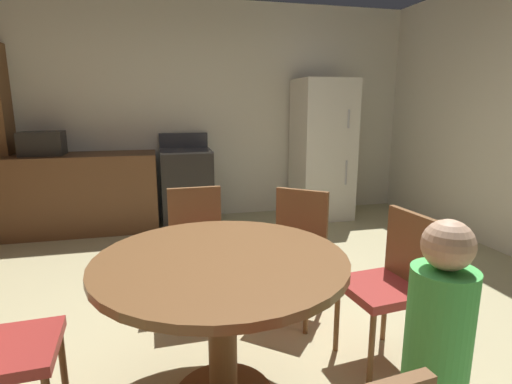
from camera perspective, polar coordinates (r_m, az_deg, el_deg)
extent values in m
plane|color=tan|center=(2.60, 1.27, -21.55)|extent=(14.00, 14.00, 0.00)
cube|color=silver|center=(5.26, -7.77, 11.19)|extent=(5.77, 0.12, 2.70)
cube|color=brown|center=(5.04, -25.23, -0.26)|extent=(1.99, 0.60, 0.90)
cube|color=black|center=(4.95, -9.83, 0.53)|extent=(0.60, 0.60, 0.90)
cube|color=#38383D|center=(4.87, -10.03, 5.83)|extent=(0.60, 0.60, 0.02)
cube|color=#38383D|center=(5.14, -10.29, 7.28)|extent=(0.60, 0.04, 0.18)
cube|color=silver|center=(5.24, 9.41, 5.97)|extent=(0.68, 0.66, 1.76)
cylinder|color=#B2B2B7|center=(4.97, 13.07, 10.11)|extent=(0.02, 0.02, 0.22)
cylinder|color=#B2B2B7|center=(5.04, 12.71, 2.71)|extent=(0.02, 0.02, 0.30)
cube|color=black|center=(5.00, -28.15, 6.11)|extent=(0.44, 0.32, 0.26)
cylinder|color=brown|center=(2.07, -4.80, -19.56)|extent=(0.14, 0.14, 0.72)
cylinder|color=brown|center=(1.89, -5.01, -9.76)|extent=(1.18, 1.18, 0.04)
cylinder|color=brown|center=(2.29, -25.73, -21.67)|extent=(0.03, 0.03, 0.43)
cube|color=#9E2D28|center=(2.07, -31.99, -18.69)|extent=(0.42, 0.42, 0.05)
cylinder|color=brown|center=(2.29, 16.10, -20.79)|extent=(0.03, 0.03, 0.43)
cylinder|color=brown|center=(2.53, 11.44, -17.11)|extent=(0.03, 0.03, 0.43)
cylinder|color=brown|center=(2.49, 22.84, -18.52)|extent=(0.03, 0.03, 0.43)
cylinder|color=brown|center=(2.71, 17.85, -15.43)|extent=(0.03, 0.03, 0.43)
cube|color=#9E2D28|center=(2.39, 17.43, -13.01)|extent=(0.44, 0.44, 0.05)
cube|color=brown|center=(2.42, 21.19, -7.60)|extent=(0.07, 0.38, 0.42)
cylinder|color=brown|center=(2.66, 7.15, -15.38)|extent=(0.03, 0.03, 0.43)
cylinder|color=brown|center=(2.78, 0.32, -14.03)|extent=(0.03, 0.03, 0.43)
cylinder|color=brown|center=(2.96, 9.39, -12.52)|extent=(0.03, 0.03, 0.43)
cylinder|color=brown|center=(3.06, 3.18, -11.47)|extent=(0.03, 0.03, 0.43)
cube|color=#9E2D28|center=(2.77, 5.10, -8.90)|extent=(0.56, 0.56, 0.05)
cube|color=brown|center=(2.86, 6.50, -3.78)|extent=(0.31, 0.27, 0.42)
cylinder|color=brown|center=(2.80, -4.01, -13.81)|extent=(0.03, 0.03, 0.43)
cylinder|color=brown|center=(2.77, -11.16, -14.40)|extent=(0.03, 0.03, 0.43)
cylinder|color=brown|center=(3.11, -5.24, -11.11)|extent=(0.03, 0.03, 0.43)
cylinder|color=brown|center=(3.08, -11.62, -11.59)|extent=(0.03, 0.03, 0.43)
cube|color=#9E2D28|center=(2.84, -8.15, -8.38)|extent=(0.41, 0.41, 0.05)
cube|color=brown|center=(2.95, -8.70, -3.34)|extent=(0.38, 0.04, 0.42)
cylinder|color=#4CC656|center=(1.57, 24.64, -17.05)|extent=(0.31, 0.31, 0.42)
sphere|color=#D6A884|center=(1.45, 25.69, -6.81)|extent=(0.17, 0.17, 0.17)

